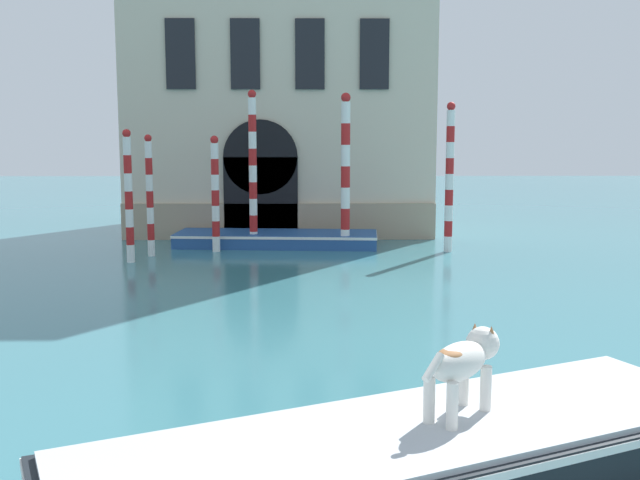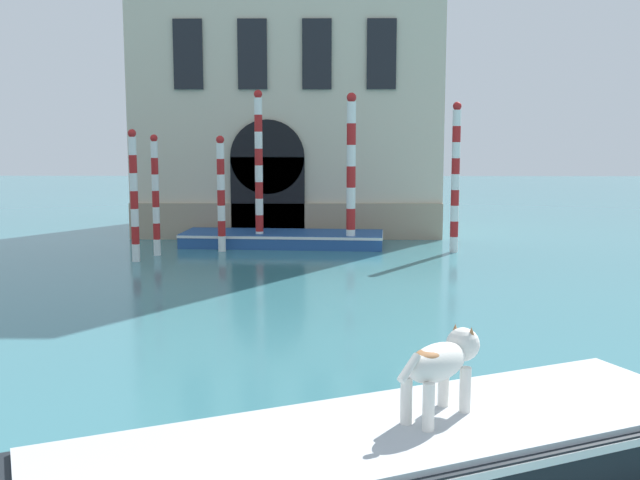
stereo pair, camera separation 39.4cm
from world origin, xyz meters
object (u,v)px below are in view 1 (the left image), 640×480
Objects in this scene: dog_on_deck at (464,361)px; mooring_pole_0 at (253,169)px; boat_foreground at (417,456)px; boat_moored_near_palazzo at (277,239)px; mooring_pole_1 at (215,194)px; mooring_pole_4 at (150,195)px; mooring_pole_5 at (345,172)px; mooring_pole_2 at (129,196)px; mooring_pole_3 at (449,177)px.

dog_on_deck is 15.70m from mooring_pole_0.
boat_foreground is 1.14× the size of boat_moored_near_palazzo.
boat_moored_near_palazzo is (-2.07, 15.99, -0.12)m from boat_foreground.
dog_on_deck is (0.48, 0.29, 0.85)m from boat_foreground.
boat_moored_near_palazzo is 1.86× the size of mooring_pole_1.
boat_foreground is 15.43m from mooring_pole_1.
mooring_pole_4 reaches higher than mooring_pole_1.
mooring_pole_4 is (-2.77, -1.51, -0.65)m from mooring_pole_0.
mooring_pole_4 is 5.64m from mooring_pole_5.
mooring_pole_5 is at bearing -18.06° from boat_moored_near_palazzo.
mooring_pole_4 is (-3.44, -1.89, 1.49)m from boat_moored_near_palazzo.
dog_on_deck is at bearing 6.79° from boat_foreground.
mooring_pole_5 is at bearing 65.63° from boat_foreground.
boat_foreground is 1.02m from dog_on_deck.
mooring_pole_0 is 1.33× the size of mooring_pole_2.
dog_on_deck is at bearing -63.67° from mooring_pole_2.
mooring_pole_1 is 3.84m from mooring_pole_5.
mooring_pole_0 is 2.78m from mooring_pole_5.
mooring_pole_2 reaches higher than mooring_pole_1.
mooring_pole_0 is at bearing 28.66° from mooring_pole_4.
mooring_pole_5 reaches higher than mooring_pole_3.
boat_foreground is at bearing -101.42° from mooring_pole_3.
dog_on_deck is at bearing -66.56° from mooring_pole_4.
dog_on_deck is 14.26m from mooring_pole_2.
mooring_pole_0 is (-2.74, 15.61, 2.02)m from boat_foreground.
mooring_pole_1 is at bearing 41.68° from mooring_pole_2.
boat_foreground is 2.10× the size of mooring_pole_4.
boat_moored_near_palazzo is at bearing 29.50° from mooring_pole_0.
boat_moored_near_palazzo is 2.28m from mooring_pole_0.
mooring_pole_3 is (2.99, 14.80, 1.83)m from boat_foreground.
mooring_pole_0 is 1.40× the size of mooring_pole_1.
dog_on_deck is 0.23× the size of mooring_pole_3.
mooring_pole_2 is at bearing -137.77° from boat_moored_near_palazzo.
mooring_pole_3 is (5.06, -1.20, 1.95)m from boat_moored_near_palazzo.
dog_on_deck is 0.30× the size of mooring_pole_4.
mooring_pole_2 is at bearing 67.70° from dog_on_deck.
mooring_pole_5 is (5.51, 1.04, 0.60)m from mooring_pole_4.
boat_foreground is 7.10× the size of dog_on_deck.
mooring_pole_5 reaches higher than mooring_pole_4.
mooring_pole_2 is at bearing -107.72° from mooring_pole_4.
mooring_pole_0 is at bearing -146.15° from boat_moored_near_palazzo.
mooring_pole_4 is at bearing -146.82° from boat_moored_near_palazzo.
mooring_pole_2 is 6.22m from mooring_pole_5.
mooring_pole_2 is (-2.06, -1.83, 0.08)m from mooring_pole_1.
mooring_pole_0 is 1.38× the size of mooring_pole_4.
mooring_pole_2 is 1.10m from mooring_pole_4.
mooring_pole_1 reaches higher than dog_on_deck.
mooring_pole_5 is (5.84, 2.08, 0.53)m from mooring_pole_2.
mooring_pole_4 is at bearing -155.36° from mooring_pole_1.
boat_foreground is 15.20m from mooring_pole_4.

